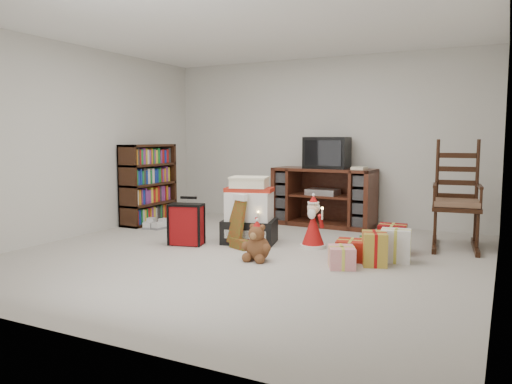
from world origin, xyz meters
TOP-DOWN VIEW (x-y plane):
  - room at (0.00, 0.00)m, footprint 5.01×5.01m
  - tv_stand at (0.15, 2.20)m, footprint 1.52×0.60m
  - bookshelf at (-2.31, 1.21)m, footprint 0.33×0.98m
  - rocking_chair at (2.04, 1.52)m, footprint 0.63×0.94m
  - gift_pile at (-0.27, 0.62)m, footprint 0.73×0.61m
  - red_suitcase at (-0.89, 0.16)m, footprint 0.43×0.29m
  - stocking at (-0.29, 0.35)m, footprint 0.33×0.24m
  - teddy_bear at (0.23, -0.13)m, footprint 0.26×0.23m
  - santa_figurine at (0.53, 0.72)m, footprint 0.31×0.29m
  - mrs_claus_figurine at (-0.18, 0.54)m, footprint 0.27×0.25m
  - sneaker_pair at (-1.94, 0.89)m, footprint 0.36×0.31m
  - gift_cluster at (1.30, 0.42)m, footprint 0.77×1.08m
  - crt_television at (0.19, 2.19)m, footprint 0.65×0.49m

SIDE VIEW (x-z plane):
  - sneaker_pair at x=-1.94m, z-range 0.00..0.10m
  - gift_cluster at x=1.30m, z-range 0.00..0.26m
  - teddy_bear at x=0.23m, z-range -0.02..0.36m
  - mrs_claus_figurine at x=-0.18m, z-range -0.06..0.48m
  - santa_figurine at x=0.53m, z-range -0.07..0.56m
  - red_suitcase at x=-0.89m, z-range -0.04..0.55m
  - stocking at x=-0.29m, z-range 0.00..0.64m
  - gift_pile at x=-0.27m, z-range -0.05..0.75m
  - tv_stand at x=0.15m, z-range 0.00..0.86m
  - rocking_chair at x=2.04m, z-range -0.21..1.12m
  - bookshelf at x=-2.31m, z-range -0.02..1.18m
  - crt_television at x=0.19m, z-range 0.85..1.31m
  - room at x=0.00m, z-range -0.01..2.51m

